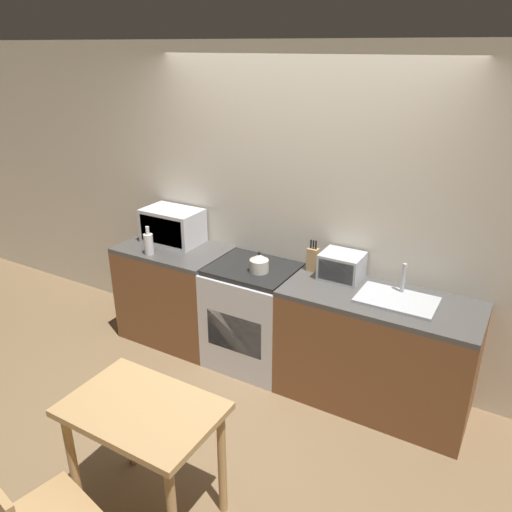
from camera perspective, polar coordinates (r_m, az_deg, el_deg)
name	(u,v)px	position (r m, az deg, el deg)	size (l,w,h in m)	color
ground_plane	(227,421)	(3.88, -3.28, -18.32)	(16.00, 16.00, 0.00)	brown
wall_back	(298,213)	(4.08, 4.85, 4.94)	(10.00, 0.06, 2.60)	beige
counter_left_run	(176,293)	(4.67, -9.15, -4.16)	(0.96, 0.62, 0.90)	brown
counter_right_run	(375,351)	(3.90, 13.44, -10.48)	(1.41, 0.62, 0.90)	brown
stove_range	(253,316)	(4.24, -0.33, -6.83)	(0.70, 0.62, 0.90)	silver
kettle	(259,263)	(3.93, 0.36, -0.82)	(0.15, 0.15, 0.17)	beige
microwave	(173,226)	(4.56, -9.52, 3.42)	(0.52, 0.34, 0.31)	silver
bottle	(149,243)	(4.35, -12.18, 1.41)	(0.08, 0.08, 0.25)	silver
knife_block	(313,259)	(3.96, 6.50, -0.35)	(0.09, 0.06, 0.26)	tan
toaster_oven	(342,266)	(3.86, 9.75, -1.15)	(0.31, 0.26, 0.20)	#ADAFB5
sink_basin	(397,299)	(3.65, 15.82, -4.74)	(0.54, 0.35, 0.24)	#ADAFB5
dining_table	(144,425)	(2.94, -12.72, -18.35)	(0.84, 0.56, 0.77)	tan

